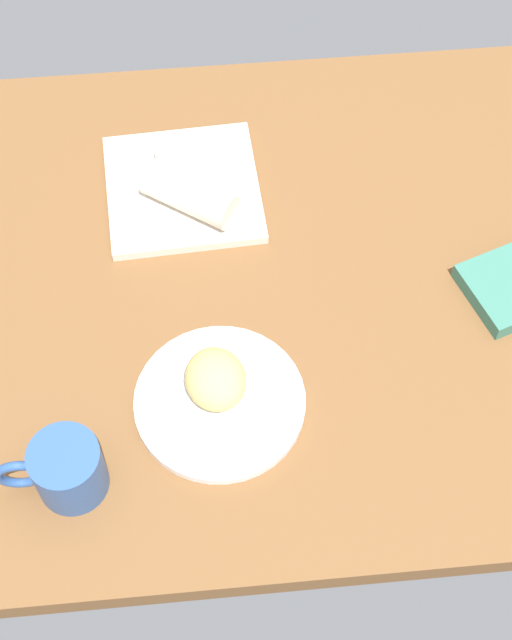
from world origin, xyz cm
name	(u,v)px	position (x,y,z in cm)	size (l,w,h in cm)	color
dining_table	(333,281)	(0.00, 0.00, 2.00)	(110.00, 90.00, 4.00)	brown
round_plate	(220,402)	(18.38, 19.89, 4.70)	(23.33, 23.33, 1.40)	white
scone_pastry	(216,379)	(18.70, 18.26, 8.33)	(9.45, 8.19, 5.85)	#D6B665
square_plate	(183,189)	(21.42, -17.56, 4.80)	(23.45, 23.45, 1.60)	silver
sauce_cup	(173,155)	(22.64, -22.70, 7.07)	(5.54, 5.54, 2.75)	silver
breakfast_wrap	(189,194)	(20.44, -13.46, 8.40)	(5.61, 5.61, 14.62)	beige
coffee_mug	(65,469)	(38.44, 29.49, 8.63)	(14.00, 9.18, 9.05)	#2D518C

